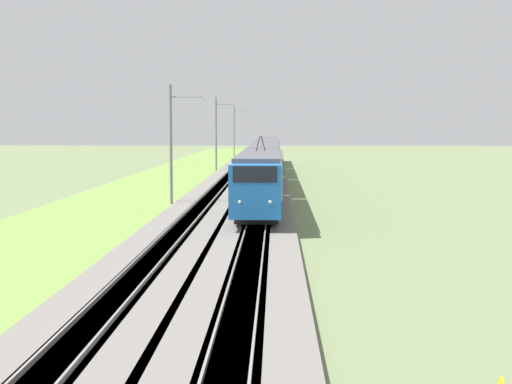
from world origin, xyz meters
TOP-DOWN VIEW (x-y plane):
  - ballast_main at (50.00, 0.00)m, footprint 240.00×4.40m
  - ballast_adjacent at (50.00, -4.11)m, footprint 240.00×4.40m
  - track_main at (50.00, 0.00)m, footprint 240.00×1.57m
  - track_adjacent at (50.00, -4.11)m, footprint 240.00×1.57m
  - grass_verge at (50.00, 5.76)m, footprint 240.00×11.92m
  - passenger_train at (69.69, -4.11)m, footprint 80.97×2.91m
  - catenary_mast_mid at (44.58, 2.50)m, footprint 0.22×2.56m
  - catenary_mast_far at (83.98, 2.50)m, footprint 0.22×2.56m
  - catenary_mast_distant at (123.39, 2.50)m, footprint 0.22×2.56m

SIDE VIEW (x-z plane):
  - grass_verge at x=50.00m, z-range 0.00..0.12m
  - ballast_main at x=50.00m, z-range 0.00..0.30m
  - ballast_adjacent at x=50.00m, z-range 0.00..0.30m
  - track_main at x=50.00m, z-range -0.07..0.38m
  - track_adjacent at x=50.00m, z-range -0.07..0.38m
  - passenger_train at x=69.69m, z-range -0.16..5.04m
  - catenary_mast_mid at x=44.58m, z-range 0.14..9.04m
  - catenary_mast_far at x=83.98m, z-range 0.15..9.65m
  - catenary_mast_distant at x=123.39m, z-range 0.15..9.66m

